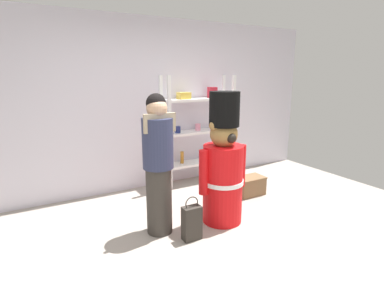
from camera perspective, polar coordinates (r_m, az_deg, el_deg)
The scene contains 7 objects.
ground_plane at distance 3.31m, azimuth 5.21°, elevation -19.35°, with size 6.40×6.40×0.00m, color #9E9389.
back_wall at distance 4.79m, azimuth -9.68°, elevation 7.15°, with size 6.40×0.12×2.60m, color silver.
merchandise_shelf at distance 5.04m, azimuth 1.15°, elevation 2.91°, with size 1.23×0.35×1.75m.
teddy_bear_guard at distance 3.66m, azimuth 5.82°, elevation -4.25°, with size 0.65×0.50×1.58m.
person_shopper at distance 3.36m, azimuth -6.32°, elevation -3.45°, with size 0.35×0.34×1.57m.
shopping_bag at distance 3.42m, azimuth -0.04°, elevation -14.43°, with size 0.20×0.12×0.50m.
display_crate at distance 4.69m, azimuth 10.70°, elevation -7.66°, with size 0.44×0.28×0.27m.
Camera 1 is at (-1.62, -2.29, 1.76)m, focal length 28.61 mm.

